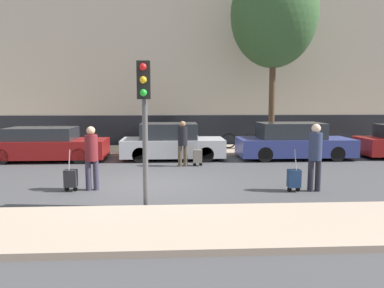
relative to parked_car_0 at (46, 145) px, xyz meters
The scene contains 16 objects.
ground_plane 6.19m from the parked_car_0, 46.85° to the right, with size 80.00×80.00×0.00m, color #424244.
sidewalk_near 9.28m from the parked_car_0, 62.93° to the right, with size 28.00×2.50×0.12m.
sidewalk_far 4.94m from the parked_car_0, 30.72° to the left, with size 28.00×3.00×0.12m.
building_facade 8.67m from the parked_car_0, 53.88° to the left, with size 28.00×2.20×11.11m.
parked_car_0 is the anchor object (origin of this frame).
parked_car_1 4.98m from the parked_car_0, ahead, with size 4.11×1.81×1.47m.
parked_car_2 9.95m from the parked_car_0, ahead, with size 4.61×1.86×1.48m.
pedestrian_left 5.79m from the parked_car_0, 60.66° to the right, with size 0.35×0.34×1.71m.
trolley_left 5.64m from the parked_car_0, 65.96° to the right, with size 0.34×0.29×1.12m.
pedestrian_center 5.60m from the parked_car_0, 16.23° to the right, with size 0.35×0.34×1.65m.
trolley_center 6.11m from the parked_car_0, 14.27° to the right, with size 0.34×0.29×1.14m.
pedestrian_right 10.31m from the parked_car_0, 32.19° to the right, with size 0.35×0.34×1.79m.
trolley_right 9.86m from the parked_car_0, 33.99° to the right, with size 0.34×0.29×1.13m.
traffic_light 8.31m from the parked_car_0, 57.49° to the right, with size 0.28×0.47×3.22m.
parked_bicycle 8.57m from the parked_car_0, 16.87° to the left, with size 1.77×0.06×0.96m.
bare_tree_near_crossing 11.33m from the parked_car_0, 12.69° to the left, with size 3.90×3.90×8.50m.
Camera 1 is at (0.73, -10.49, 2.41)m, focal length 35.00 mm.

